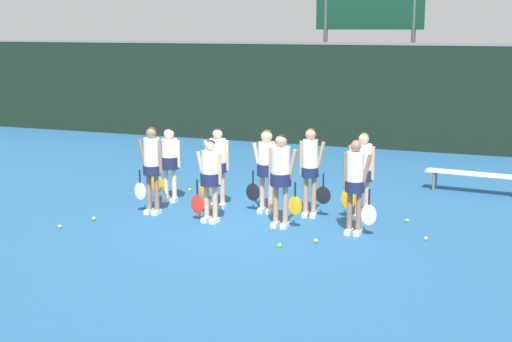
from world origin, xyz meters
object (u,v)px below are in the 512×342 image
Objects in this scene: scoreboard at (369,20)px; player_6 at (266,164)px; tennis_ball_2 at (60,226)px; tennis_ball_9 at (280,245)px; tennis_ball_8 at (94,219)px; tennis_ball_7 at (190,190)px; player_4 at (169,158)px; tennis_ball_1 at (138,187)px; tennis_ball_0 at (316,241)px; player_2 at (281,172)px; player_7 at (311,165)px; tennis_ball_6 at (148,191)px; player_3 at (355,180)px; tennis_ball_3 at (426,238)px; player_1 at (210,174)px; player_8 at (363,169)px; player_0 at (152,163)px; tennis_ball_4 at (150,203)px; bench_courtside at (475,176)px; tennis_ball_5 at (407,221)px; player_5 at (218,161)px.

scoreboard is 9.79m from player_6.
tennis_ball_9 is at bearing 4.79° from tennis_ball_2.
tennis_ball_8 is (-2.95, -1.75, -0.98)m from player_6.
player_4 is at bearing -87.86° from tennis_ball_7.
tennis_ball_0 is at bearing -27.15° from tennis_ball_1.
player_2 is (0.59, -10.26, -2.85)m from scoreboard.
player_6 is 0.92m from player_7.
player_3 is at bearing -17.28° from tennis_ball_6.
scoreboard is at bearing 107.86° from tennis_ball_3.
player_1 is 2.79m from player_3.
tennis_ball_1 is (-5.45, 0.79, -0.97)m from player_8.
player_7 reaches higher than player_0.
player_0 is 1.36m from player_1.
player_8 is at bearing -8.29° from tennis_ball_1.
tennis_ball_6 is at bearing -30.77° from tennis_ball_1.
tennis_ball_3 is at bearing 25.29° from tennis_ball_0.
tennis_ball_7 is (0.25, 1.44, -0.00)m from tennis_ball_4.
bench_courtside is 8.44m from tennis_ball_8.
player_2 is at bearing -116.61° from player_7.
player_2 reaches higher than tennis_ball_6.
tennis_ball_1 is 3.42m from tennis_ball_2.
tennis_ball_4 is at bearing -174.61° from tennis_ball_5.
tennis_ball_1 is at bearing 146.06° from tennis_ball_9.
player_1 is at bearing -24.39° from tennis_ball_4.
player_2 is 2.87m from tennis_ball_3.
player_0 is at bearing 178.89° from player_1.
player_3 reaches higher than tennis_ball_5.
scoreboard is 9.93m from player_4.
tennis_ball_3 and tennis_ball_7 have the same top height.
player_3 is (1.99, -10.24, -2.90)m from scoreboard.
player_2 reaches higher than tennis_ball_8.
player_1 is 1.14m from player_5.
player_2 is 1.00× the size of player_7.
tennis_ball_7 is at bearing 11.20° from tennis_ball_1.
tennis_ball_5 is at bearing 52.79° from tennis_ball_9.
player_5 is (-1.71, 0.95, -0.07)m from player_2.
player_7 is 3.62m from tennis_ball_4.
tennis_ball_9 is at bearing -5.06° from tennis_ball_8.
tennis_ball_3 is at bearing 1.29° from player_0.
tennis_ball_6 is (-0.86, 0.55, -0.92)m from player_4.
tennis_ball_0 is 0.99× the size of tennis_ball_5.
player_8 is 1.94m from tennis_ball_3.
tennis_ball_0 is at bearing 42.19° from tennis_ball_9.
tennis_ball_5 reaches higher than tennis_ball_3.
player_2 is at bearing -177.52° from tennis_ball_3.
player_3 is 5.57m from tennis_ball_2.
tennis_ball_3 is at bearing 14.27° from tennis_ball_2.
tennis_ball_8 is at bearing 174.94° from tennis_ball_9.
tennis_ball_3 is at bearing 8.70° from tennis_ball_8.
tennis_ball_4 is at bearing 175.43° from player_7.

